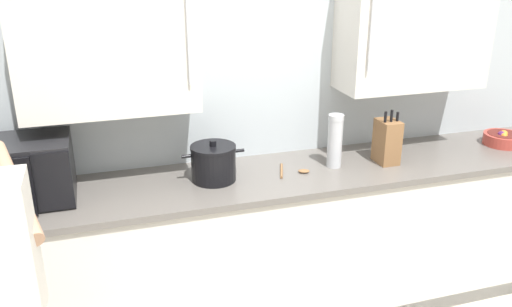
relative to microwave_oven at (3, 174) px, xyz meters
name	(u,v)px	position (x,y,z in m)	size (l,w,h in m)	color
back_wall_tiled	(264,64)	(1.39, 0.26, 0.39)	(4.24, 0.44, 2.79)	#B2BCC1
counter_unit	(278,246)	(1.39, -0.03, -0.62)	(3.87, 0.61, 0.93)	beige
microwave_oven	(3,174)	(0.00, 0.00, 0.00)	(0.59, 0.39, 0.31)	black
knife_block	(387,141)	(2.03, -0.07, -0.03)	(0.11, 0.15, 0.32)	brown
fruit_bowl	(503,138)	(2.90, -0.02, -0.12)	(0.24, 0.24, 0.09)	#AD3D33
wooden_spoon	(294,171)	(1.47, -0.05, -0.15)	(0.19, 0.18, 0.02)	brown
stock_pot	(214,163)	(1.02, -0.02, -0.06)	(0.34, 0.24, 0.22)	black
thermos_flask	(335,141)	(1.72, -0.03, 0.00)	(0.09, 0.09, 0.31)	#B7BABF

